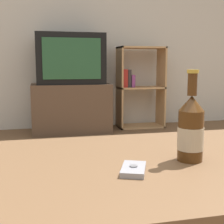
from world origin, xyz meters
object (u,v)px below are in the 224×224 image
bookshelf (138,86)px  beer_bottle (191,129)px  television (70,59)px  cell_phone (134,169)px  tv_stand (71,108)px

bookshelf → beer_bottle: (-0.75, -2.83, 0.07)m
television → cell_phone: television is taller
tv_stand → cell_phone: tv_stand is taller
bookshelf → cell_phone: 3.04m
tv_stand → beer_bottle: 2.76m
beer_bottle → cell_phone: bearing=-162.6°
tv_stand → television: (-0.00, -0.00, 0.55)m
tv_stand → bookshelf: bearing=6.7°
television → beer_bottle: 2.75m
tv_stand → beer_bottle: bearing=-88.5°
beer_bottle → cell_phone: (-0.18, -0.06, -0.08)m
tv_stand → television: 0.55m
tv_stand → bookshelf: 0.86m
cell_phone → tv_stand: bearing=109.6°
beer_bottle → cell_phone: 0.21m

